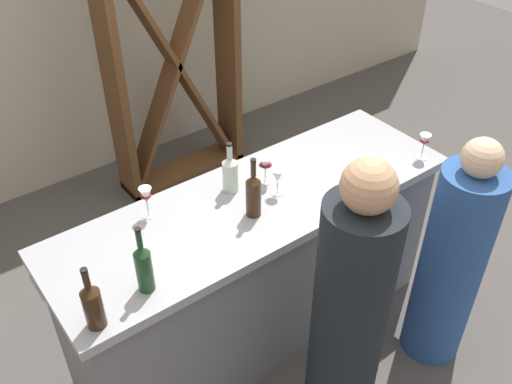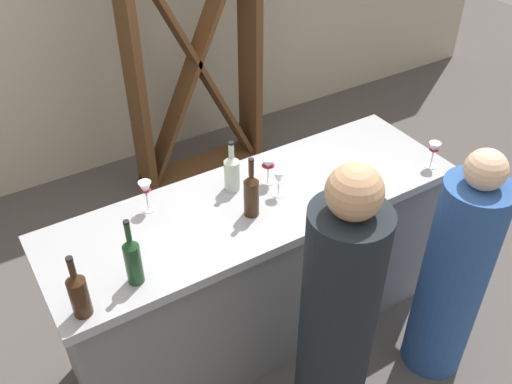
% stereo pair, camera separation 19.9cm
% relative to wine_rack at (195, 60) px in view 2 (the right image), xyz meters
% --- Properties ---
extents(ground_plane, '(12.00, 12.00, 0.00)m').
position_rel_wine_rack_xyz_m(ground_plane, '(-0.49, -1.65, -0.98)').
color(ground_plane, '#4C4744').
extents(bar_counter, '(2.14, 0.69, 0.99)m').
position_rel_wine_rack_xyz_m(bar_counter, '(-0.49, -1.65, -0.48)').
color(bar_counter, slate).
rests_on(bar_counter, ground).
extents(wine_rack, '(1.01, 0.28, 1.96)m').
position_rel_wine_rack_xyz_m(wine_rack, '(0.00, 0.00, 0.00)').
color(wine_rack, brown).
rests_on(wine_rack, ground).
extents(wine_bottle_leftmost_amber_brown, '(0.08, 0.08, 0.30)m').
position_rel_wine_rack_xyz_m(wine_bottle_leftmost_amber_brown, '(-1.45, -1.90, 0.12)').
color(wine_bottle_leftmost_amber_brown, '#331E0F').
rests_on(wine_bottle_leftmost_amber_brown, bar_counter).
extents(wine_bottle_second_left_olive_green, '(0.07, 0.07, 0.33)m').
position_rel_wine_rack_xyz_m(wine_bottle_second_left_olive_green, '(-1.21, -1.85, 0.13)').
color(wine_bottle_second_left_olive_green, '#193D1E').
rests_on(wine_bottle_second_left_olive_green, bar_counter).
extents(wine_bottle_center_amber_brown, '(0.07, 0.07, 0.32)m').
position_rel_wine_rack_xyz_m(wine_bottle_center_amber_brown, '(-0.57, -1.73, 0.13)').
color(wine_bottle_center_amber_brown, '#331E0F').
rests_on(wine_bottle_center_amber_brown, bar_counter).
extents(wine_bottle_second_right_clear_pale, '(0.08, 0.08, 0.28)m').
position_rel_wine_rack_xyz_m(wine_bottle_second_right_clear_pale, '(-0.54, -1.51, 0.12)').
color(wine_bottle_second_right_clear_pale, '#B7C6B2').
rests_on(wine_bottle_second_right_clear_pale, bar_counter).
extents(wine_glass_near_left, '(0.07, 0.07, 0.15)m').
position_rel_wine_rack_xyz_m(wine_glass_near_left, '(0.46, -1.89, 0.11)').
color(wine_glass_near_left, white).
rests_on(wine_glass_near_left, bar_counter).
extents(wine_glass_near_center, '(0.07, 0.07, 0.14)m').
position_rel_wine_rack_xyz_m(wine_glass_near_center, '(-0.37, -1.67, 0.11)').
color(wine_glass_near_center, white).
rests_on(wine_glass_near_center, bar_counter).
extents(wine_glass_near_right, '(0.08, 0.08, 0.15)m').
position_rel_wine_rack_xyz_m(wine_glass_near_right, '(-0.36, -1.56, 0.12)').
color(wine_glass_near_right, white).
rests_on(wine_glass_near_right, bar_counter).
extents(wine_glass_far_left, '(0.07, 0.07, 0.16)m').
position_rel_wine_rack_xyz_m(wine_glass_far_left, '(-0.98, -1.44, 0.12)').
color(wine_glass_far_left, white).
rests_on(wine_glass_far_left, bar_counter).
extents(person_left_guest, '(0.33, 0.33, 1.63)m').
position_rel_wine_rack_xyz_m(person_left_guest, '(-0.53, -2.37, -0.22)').
color(person_left_guest, black).
rests_on(person_left_guest, ground).
extents(person_center_guest, '(0.41, 0.41, 1.41)m').
position_rel_wine_rack_xyz_m(person_center_guest, '(0.26, -2.34, -0.33)').
color(person_center_guest, '#284C8C').
rests_on(person_center_guest, ground).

